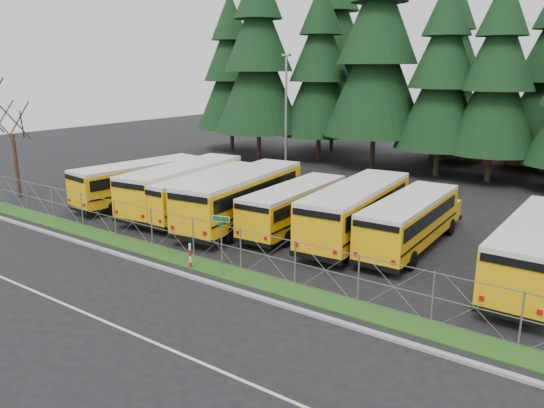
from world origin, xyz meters
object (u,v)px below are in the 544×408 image
Objects in this scene: bus_4 at (298,208)px; bus_6 at (412,223)px; bus_0 at (145,183)px; bus_5 at (359,212)px; bus_2 at (208,194)px; bus_3 at (245,198)px; striped_bollard at (190,256)px; street_sign at (221,233)px; bus_east at (539,252)px; bus_1 at (187,187)px; light_standard at (286,112)px.

bus_6 reaches higher than bus_4.
bus_0 is 15.54m from bus_5.
bus_0 is at bearing -178.45° from bus_4.
bus_2 is (5.64, 0.17, -0.02)m from bus_0.
bus_5 is at bearing 4.33° from bus_3.
bus_3 reaches higher than striped_bollard.
bus_3 is 1.20× the size of bus_4.
striped_bollard is at bearing -176.09° from street_sign.
bus_0 is 1.01× the size of bus_2.
bus_0 is 24.58m from bus_east.
bus_1 is 1.01× the size of bus_5.
bus_0 is at bearing -179.29° from bus_east.
bus_6 is 10.19m from street_sign.
bus_east is at bearing -6.01° from bus_4.
bus_3 reaches higher than bus_east.
bus_5 is 17.21m from light_standard.
light_standard reaches higher than bus_0.
street_sign is at bearing -111.49° from bus_5.
bus_4 is at bearing 84.64° from striped_bollard.
bus_4 is (3.19, 0.78, -0.26)m from bus_3.
street_sign is (12.95, -6.94, 0.61)m from bus_0.
bus_5 is 9.64× the size of striped_bollard.
bus_2 is at bearing -177.24° from bus_5.
bus_0 is at bearing 174.24° from bus_3.
street_sign is at bearing -148.12° from bus_east.
bus_4 is 0.99× the size of light_standard.
street_sign is (-11.63, -7.20, 0.56)m from bus_east.
bus_6 is at bearing 50.17° from striped_bollard.
bus_2 is 0.89× the size of bus_3.
street_sign is at bearing -63.18° from light_standard.
striped_bollard is (2.44, -7.23, -0.97)m from bus_3.
bus_3 is 4.27× the size of street_sign.
bus_0 is 3.88× the size of street_sign.
bus_4 is at bearing 6.86° from bus_3.
bus_0 is at bearing -103.39° from light_standard.
bus_4 is 0.96× the size of bus_6.
bus_4 is at bearing -53.09° from light_standard.
bus_6 is at bearing 3.35° from bus_4.
bus_5 is (9.83, 1.32, 0.11)m from bus_2.
striped_bollard is (5.47, -7.24, -0.81)m from bus_2.
light_standard reaches higher than bus_5.
bus_1 reaches higher than bus_4.
bus_1 reaches higher than bus_6.
light_standard is (-8.84, 11.77, 4.19)m from bus_4.
bus_0 reaches higher than bus_6.
light_standard is at bearing 86.07° from bus_1.
bus_0 is 8.67m from bus_3.
bus_east is at bearing 7.69° from bus_0.
bus_5 is (6.80, 1.34, -0.06)m from bus_3.
street_sign is at bearing 3.91° from striped_bollard.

